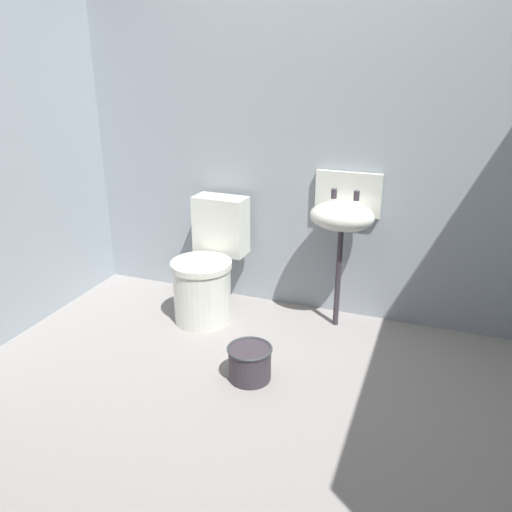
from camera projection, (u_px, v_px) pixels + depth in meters
The scene contains 5 objects.
ground_plane at pixel (236, 407), 2.70m from camera, with size 3.53×2.76×0.08m, color gray.
wall_back at pixel (307, 151), 3.37m from camera, with size 3.53×0.10×2.18m, color #979FA9.
toilet_near_wall at pixel (208, 271), 3.48m from camera, with size 0.41×0.60×0.78m.
sink at pixel (343, 214), 3.20m from camera, with size 0.42×0.35×0.99m.
bucket at pixel (250, 362), 2.85m from camera, with size 0.25×0.25×0.19m.
Camera 1 is at (0.89, -2.05, 1.68)m, focal length 36.45 mm.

